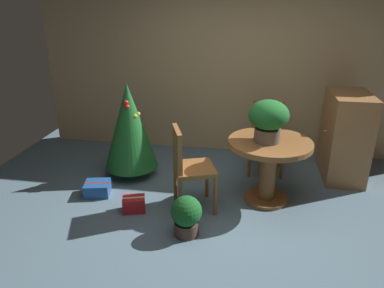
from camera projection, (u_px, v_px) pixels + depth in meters
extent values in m
plane|color=slate|center=(225.00, 229.00, 3.73)|extent=(6.60, 6.60, 0.00)
cube|color=tan|center=(240.00, 67.00, 5.26)|extent=(6.00, 0.10, 2.60)
cylinder|color=brown|center=(265.00, 198.00, 4.27)|extent=(0.51, 0.51, 0.04)
cylinder|color=brown|center=(268.00, 172.00, 4.14)|extent=(0.19, 0.19, 0.65)
cylinder|color=brown|center=(270.00, 143.00, 4.01)|extent=(0.94, 0.94, 0.06)
cylinder|color=#665B51|center=(267.00, 135.00, 3.95)|extent=(0.29, 0.29, 0.15)
ellipsoid|color=#1E6628|center=(269.00, 115.00, 3.87)|extent=(0.44, 0.44, 0.33)
sphere|color=red|center=(258.00, 109.00, 3.93)|extent=(0.07, 0.07, 0.07)
sphere|color=red|center=(282.00, 112.00, 3.85)|extent=(0.05, 0.05, 0.05)
sphere|color=red|center=(276.00, 110.00, 3.78)|extent=(0.05, 0.05, 0.05)
cylinder|color=brown|center=(207.00, 180.00, 4.26)|extent=(0.04, 0.04, 0.46)
cylinder|color=brown|center=(215.00, 196.00, 3.89)|extent=(0.04, 0.04, 0.46)
cylinder|color=brown|center=(175.00, 182.00, 4.20)|extent=(0.04, 0.04, 0.46)
cylinder|color=brown|center=(180.00, 200.00, 3.83)|extent=(0.04, 0.04, 0.46)
cube|color=brown|center=(195.00, 169.00, 3.95)|extent=(0.55, 0.56, 0.05)
cube|color=brown|center=(177.00, 149.00, 3.83)|extent=(0.18, 0.39, 0.45)
cylinder|color=brown|center=(282.00, 164.00, 4.69)|extent=(0.04, 0.04, 0.44)
cylinder|color=brown|center=(249.00, 162.00, 4.76)|extent=(0.04, 0.04, 0.44)
cylinder|color=brown|center=(280.00, 152.00, 5.06)|extent=(0.04, 0.04, 0.44)
cylinder|color=brown|center=(250.00, 150.00, 5.12)|extent=(0.04, 0.04, 0.44)
cube|color=brown|center=(267.00, 140.00, 4.82)|extent=(0.46, 0.44, 0.05)
cube|color=brown|center=(268.00, 117.00, 4.90)|extent=(0.42, 0.05, 0.46)
cylinder|color=brown|center=(132.00, 170.00, 4.88)|extent=(0.10, 0.10, 0.13)
cone|color=#1E6628|center=(129.00, 126.00, 4.64)|extent=(0.70, 0.70, 1.12)
sphere|color=red|center=(127.00, 107.00, 4.47)|extent=(0.07, 0.07, 0.07)
sphere|color=red|center=(126.00, 103.00, 4.46)|extent=(0.07, 0.07, 0.07)
sphere|color=gold|center=(135.00, 116.00, 4.52)|extent=(0.06, 0.06, 0.06)
sphere|color=gold|center=(125.00, 107.00, 4.63)|extent=(0.07, 0.07, 0.07)
sphere|color=gold|center=(138.00, 114.00, 4.61)|extent=(0.06, 0.06, 0.06)
cube|color=red|center=(134.00, 204.00, 4.02)|extent=(0.29, 0.24, 0.17)
cube|color=silver|center=(134.00, 204.00, 4.02)|extent=(0.25, 0.10, 0.17)
cube|color=#1E569E|center=(97.00, 188.00, 4.37)|extent=(0.34, 0.33, 0.16)
cube|color=red|center=(97.00, 188.00, 4.37)|extent=(0.29, 0.09, 0.16)
cube|color=#9E6B3D|center=(345.00, 136.00, 4.66)|extent=(0.48, 0.82, 1.13)
sphere|color=#B29338|center=(326.00, 131.00, 4.68)|extent=(0.04, 0.04, 0.04)
cylinder|color=#4C382D|center=(187.00, 228.00, 3.62)|extent=(0.25, 0.25, 0.14)
sphere|color=#195623|center=(186.00, 211.00, 3.55)|extent=(0.31, 0.31, 0.31)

